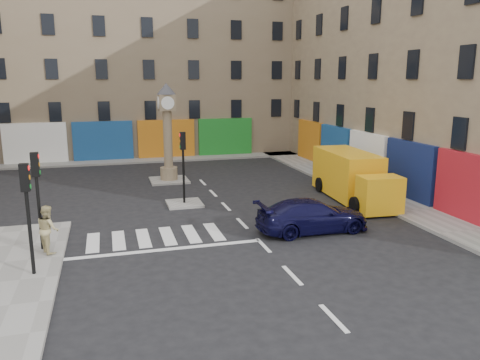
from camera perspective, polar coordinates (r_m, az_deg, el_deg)
name	(u,v)px	position (r m, az deg, el deg)	size (l,w,h in m)	color
ground	(272,254)	(17.83, 3.91, -9.04)	(120.00, 120.00, 0.00)	black
sidewalk_right	(349,183)	(30.07, 13.09, -0.36)	(2.60, 30.00, 0.15)	gray
sidewalk_far	(131,161)	(38.38, -13.20, 2.31)	(32.00, 2.40, 0.15)	gray
island_near	(184,203)	(24.74, -6.80, -2.86)	(1.80, 1.80, 0.12)	gray
island_far	(169,180)	(30.52, -8.63, -0.03)	(2.40, 2.40, 0.12)	gray
building_right	(445,54)	(32.98, 23.70, 13.90)	(10.00, 30.00, 16.00)	#907D5E
building_far	(122,55)	(43.69, -14.18, 14.53)	(32.00, 10.00, 17.00)	#7C6A52
traffic_light_left_near	(27,201)	(16.47, -24.54, -2.37)	(0.28, 0.22, 3.70)	black
traffic_light_left_far	(37,185)	(18.78, -23.51, -0.59)	(0.28, 0.22, 3.70)	black
traffic_light_island	(183,156)	(24.21, -6.95, 2.93)	(0.28, 0.22, 3.70)	black
clock_pillar	(167,126)	(29.97, -8.84, 6.50)	(1.20, 1.20, 6.10)	#907D5E
navy_sedan	(312,216)	(20.38, 8.81, -4.31)	(1.99, 4.89, 1.42)	black
yellow_van	(352,177)	(26.13, 13.51, 0.40)	(2.78, 7.11, 2.54)	#FFB215
pedestrian_tan	(48,229)	(18.71, -22.36, -5.54)	(0.87, 0.68, 1.79)	tan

